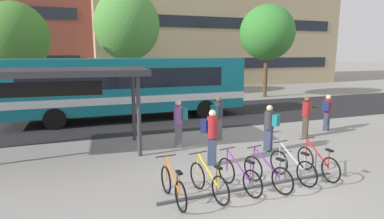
# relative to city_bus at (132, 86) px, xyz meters

# --- Properties ---
(ground) EXTENTS (200.00, 200.00, 0.00)m
(ground) POSITION_rel_city_bus_xyz_m (1.75, -9.96, -1.78)
(ground) COLOR gray
(bus_lane_asphalt) EXTENTS (80.00, 7.20, 0.01)m
(bus_lane_asphalt) POSITION_rel_city_bus_xyz_m (1.75, -0.00, -1.77)
(bus_lane_asphalt) COLOR #232326
(bus_lane_asphalt) RESTS_ON ground
(city_bus) EXTENTS (12.04, 2.64, 3.20)m
(city_bus) POSITION_rel_city_bus_xyz_m (0.00, 0.00, 0.00)
(city_bus) COLOR #0F6070
(city_bus) RESTS_ON ground
(bike_rack) EXTENTS (5.17, 0.24, 0.70)m
(bike_rack) POSITION_rel_city_bus_xyz_m (1.50, -9.83, -1.69)
(bike_rack) COLOR #47474C
(bike_rack) RESTS_ON ground
(parked_bicycle_orange_0) EXTENTS (0.52, 1.72, 0.99)m
(parked_bicycle_orange_0) POSITION_rel_city_bus_xyz_m (-0.66, -9.85, -1.39)
(parked_bicycle_orange_0) COLOR black
(parked_bicycle_orange_0) RESTS_ON ground
(parked_bicycle_yellow_1) EXTENTS (0.53, 1.70, 0.99)m
(parked_bicycle_yellow_1) POSITION_rel_city_bus_xyz_m (0.23, -9.87, -1.39)
(parked_bicycle_yellow_1) COLOR black
(parked_bicycle_yellow_1) RESTS_ON ground
(parked_bicycle_purple_2) EXTENTS (0.57, 1.69, 0.99)m
(parked_bicycle_purple_2) POSITION_rel_city_bus_xyz_m (1.11, -9.80, -1.39)
(parked_bicycle_purple_2) COLOR black
(parked_bicycle_purple_2) RESTS_ON ground
(parked_bicycle_purple_3) EXTENTS (0.60, 1.68, 0.99)m
(parked_bicycle_purple_3) POSITION_rel_city_bus_xyz_m (1.89, -9.89, -1.39)
(parked_bicycle_purple_3) COLOR black
(parked_bicycle_purple_3) RESTS_ON ground
(parked_bicycle_silver_4) EXTENTS (0.52, 1.71, 0.99)m
(parked_bicycle_silver_4) POSITION_rel_city_bus_xyz_m (2.80, -9.73, -1.39)
(parked_bicycle_silver_4) COLOR black
(parked_bicycle_silver_4) RESTS_ON ground
(parked_bicycle_red_5) EXTENTS (0.52, 1.72, 0.99)m
(parked_bicycle_red_5) POSITION_rel_city_bus_xyz_m (3.69, -9.71, -1.39)
(parked_bicycle_red_5) COLOR black
(parked_bicycle_red_5) RESTS_ON ground
(transit_shelter) EXTENTS (7.29, 3.35, 2.95)m
(transit_shelter) POSITION_rel_city_bus_xyz_m (-3.85, -5.03, 0.99)
(transit_shelter) COLOR #38383D
(transit_shelter) RESTS_ON ground
(commuter_olive_pack_0) EXTENTS (0.60, 0.56, 1.72)m
(commuter_olive_pack_0) POSITION_rel_city_bus_xyz_m (6.21, -6.12, -0.78)
(commuter_olive_pack_0) COLOR #47382D
(commuter_olive_pack_0) RESTS_ON ground
(commuter_navy_pack_1) EXTENTS (0.61, 0.53, 1.63)m
(commuter_navy_pack_1) POSITION_rel_city_bus_xyz_m (7.84, -5.55, -0.83)
(commuter_navy_pack_1) COLOR #2D3851
(commuter_navy_pack_1) RESTS_ON ground
(commuter_teal_pack_3) EXTENTS (0.60, 0.50, 1.77)m
(commuter_teal_pack_3) POSITION_rel_city_bus_xyz_m (2.55, -5.31, -0.76)
(commuter_teal_pack_3) COLOR #565660
(commuter_teal_pack_3) RESTS_ON ground
(commuter_navy_pack_4) EXTENTS (0.61, 0.52, 1.77)m
(commuter_navy_pack_4) POSITION_rel_city_bus_xyz_m (1.16, -7.87, -0.75)
(commuter_navy_pack_4) COLOR #2D3851
(commuter_navy_pack_4) RESTS_ON ground
(commuter_teal_pack_5) EXTENTS (0.60, 0.48, 1.79)m
(commuter_teal_pack_5) POSITION_rel_city_bus_xyz_m (0.77, -5.79, -0.74)
(commuter_teal_pack_5) COLOR #565660
(commuter_teal_pack_5) RESTS_ON ground
(commuter_teal_pack_6) EXTENTS (0.53, 0.61, 1.68)m
(commuter_teal_pack_6) POSITION_rel_city_bus_xyz_m (3.67, -7.29, -0.81)
(commuter_teal_pack_6) COLOR #2D3851
(commuter_teal_pack_6) RESTS_ON ground
(street_tree_0) EXTENTS (4.40, 4.40, 6.81)m
(street_tree_0) POSITION_rel_city_bus_xyz_m (-6.49, 7.41, 2.69)
(street_tree_0) COLOR brown
(street_tree_0) RESTS_ON ground
(street_tree_1) EXTENTS (5.09, 5.09, 8.34)m
(street_tree_1) POSITION_rel_city_bus_xyz_m (1.13, 8.92, 3.83)
(street_tree_1) COLOR brown
(street_tree_1) RESTS_ON ground
(street_tree_2) EXTENTS (4.24, 4.24, 7.14)m
(street_tree_2) POSITION_rel_city_bus_xyz_m (11.28, 4.88, 3.23)
(street_tree_2) COLOR brown
(street_tree_2) RESTS_ON ground
(building_right_wing) EXTENTS (27.26, 13.87, 16.15)m
(building_right_wing) POSITION_rel_city_bus_xyz_m (12.51, 19.86, 6.30)
(building_right_wing) COLOR tan
(building_right_wing) RESTS_ON ground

